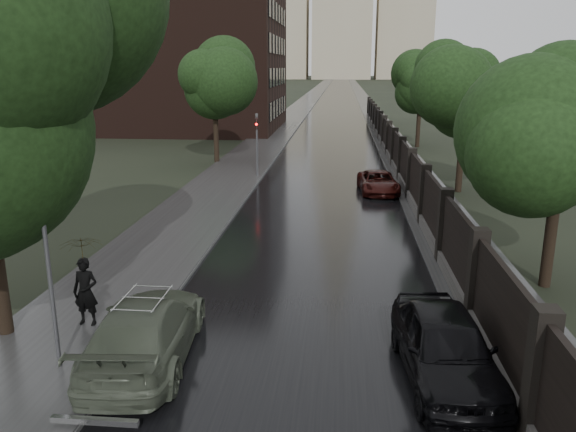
{
  "coord_description": "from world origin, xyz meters",
  "views": [
    {
      "loc": [
        0.9,
        -9.49,
        6.82
      ],
      "look_at": [
        -0.97,
        10.26,
        1.5
      ],
      "focal_mm": 35.0,
      "sensor_mm": 36.0,
      "label": 1
    }
  ],
  "objects_px": {
    "pedestrian_umbrella": "(82,256)",
    "tree_left_far": "(215,89)",
    "tree_right_b": "(465,102)",
    "volga_sedan": "(146,330)",
    "car_right_near": "(445,346)",
    "traffic_light": "(257,140)",
    "tree_right_a": "(564,131)",
    "car_right_far": "(378,182)",
    "tree_right_c": "(421,89)",
    "lamp_post": "(48,263)"
  },
  "relations": [
    {
      "from": "pedestrian_umbrella",
      "to": "tree_left_far",
      "type": "bearing_deg",
      "value": 97.04
    },
    {
      "from": "tree_right_b",
      "to": "volga_sedan",
      "type": "xyz_separation_m",
      "value": [
        -11.1,
        -19.75,
        -4.17
      ]
    },
    {
      "from": "volga_sedan",
      "to": "car_right_near",
      "type": "xyz_separation_m",
      "value": [
        6.91,
        -0.19,
        0.02
      ]
    },
    {
      "from": "traffic_light",
      "to": "car_right_near",
      "type": "distance_m",
      "value": 24.22
    },
    {
      "from": "tree_right_a",
      "to": "car_right_far",
      "type": "relative_size",
      "value": 1.63
    },
    {
      "from": "tree_right_b",
      "to": "car_right_near",
      "type": "height_order",
      "value": "tree_right_b"
    },
    {
      "from": "tree_right_c",
      "to": "traffic_light",
      "type": "height_order",
      "value": "tree_right_c"
    },
    {
      "from": "tree_right_c",
      "to": "car_right_far",
      "type": "distance_m",
      "value": 19.77
    },
    {
      "from": "tree_right_b",
      "to": "lamp_post",
      "type": "distance_m",
      "value": 24.33
    },
    {
      "from": "tree_right_a",
      "to": "traffic_light",
      "type": "height_order",
      "value": "tree_right_a"
    },
    {
      "from": "volga_sedan",
      "to": "car_right_far",
      "type": "height_order",
      "value": "volga_sedan"
    },
    {
      "from": "tree_left_far",
      "to": "pedestrian_umbrella",
      "type": "bearing_deg",
      "value": -85.01
    },
    {
      "from": "car_right_far",
      "to": "tree_left_far",
      "type": "bearing_deg",
      "value": 136.94
    },
    {
      "from": "traffic_light",
      "to": "car_right_far",
      "type": "bearing_deg",
      "value": -27.17
    },
    {
      "from": "tree_right_a",
      "to": "tree_right_c",
      "type": "height_order",
      "value": "same"
    },
    {
      "from": "traffic_light",
      "to": "tree_right_c",
      "type": "bearing_deg",
      "value": 51.82
    },
    {
      "from": "tree_right_b",
      "to": "tree_right_c",
      "type": "relative_size",
      "value": 1.0
    },
    {
      "from": "tree_left_far",
      "to": "traffic_light",
      "type": "xyz_separation_m",
      "value": [
        3.7,
        -5.01,
        -2.84
      ]
    },
    {
      "from": "tree_right_a",
      "to": "pedestrian_umbrella",
      "type": "height_order",
      "value": "tree_right_a"
    },
    {
      "from": "tree_left_far",
      "to": "volga_sedan",
      "type": "relative_size",
      "value": 1.38
    },
    {
      "from": "tree_right_a",
      "to": "pedestrian_umbrella",
      "type": "bearing_deg",
      "value": -161.86
    },
    {
      "from": "lamp_post",
      "to": "volga_sedan",
      "type": "height_order",
      "value": "lamp_post"
    },
    {
      "from": "pedestrian_umbrella",
      "to": "lamp_post",
      "type": "bearing_deg",
      "value": -80.11
    },
    {
      "from": "tree_right_c",
      "to": "pedestrian_umbrella",
      "type": "xyz_separation_m",
      "value": [
        -13.2,
        -36.32,
        -2.87
      ]
    },
    {
      "from": "tree_right_a",
      "to": "car_right_near",
      "type": "relative_size",
      "value": 1.49
    },
    {
      "from": "tree_right_a",
      "to": "volga_sedan",
      "type": "relative_size",
      "value": 1.31
    },
    {
      "from": "traffic_light",
      "to": "lamp_post",
      "type": "bearing_deg",
      "value": -92.68
    },
    {
      "from": "tree_right_c",
      "to": "volga_sedan",
      "type": "bearing_deg",
      "value": -106.38
    },
    {
      "from": "tree_right_a",
      "to": "traffic_light",
      "type": "bearing_deg",
      "value": 124.77
    },
    {
      "from": "tree_left_far",
      "to": "tree_right_b",
      "type": "bearing_deg",
      "value": -27.3
    },
    {
      "from": "tree_right_b",
      "to": "volga_sedan",
      "type": "bearing_deg",
      "value": -119.33
    },
    {
      "from": "tree_left_far",
      "to": "lamp_post",
      "type": "height_order",
      "value": "tree_left_far"
    },
    {
      "from": "car_right_far",
      "to": "pedestrian_umbrella",
      "type": "xyz_separation_m",
      "value": [
        -8.7,
        -17.57,
        1.48
      ]
    },
    {
      "from": "tree_right_a",
      "to": "volga_sedan",
      "type": "xyz_separation_m",
      "value": [
        -11.1,
        -5.75,
        -4.17
      ]
    },
    {
      "from": "traffic_light",
      "to": "car_right_far",
      "type": "xyz_separation_m",
      "value": [
        7.3,
        -3.75,
        -1.8
      ]
    },
    {
      "from": "tree_right_a",
      "to": "car_right_near",
      "type": "height_order",
      "value": "tree_right_a"
    },
    {
      "from": "tree_right_b",
      "to": "car_right_far",
      "type": "distance_m",
      "value": 6.3
    },
    {
      "from": "traffic_light",
      "to": "car_right_near",
      "type": "xyz_separation_m",
      "value": [
        7.61,
        -22.94,
        -1.59
      ]
    },
    {
      "from": "tree_right_c",
      "to": "lamp_post",
      "type": "relative_size",
      "value": 1.37
    },
    {
      "from": "tree_left_far",
      "to": "volga_sedan",
      "type": "height_order",
      "value": "tree_left_far"
    },
    {
      "from": "tree_left_far",
      "to": "tree_right_c",
      "type": "height_order",
      "value": "tree_left_far"
    },
    {
      "from": "tree_right_b",
      "to": "pedestrian_umbrella",
      "type": "relative_size",
      "value": 2.44
    },
    {
      "from": "lamp_post",
      "to": "pedestrian_umbrella",
      "type": "relative_size",
      "value": 1.78
    },
    {
      "from": "tree_right_c",
      "to": "car_right_near",
      "type": "distance_m",
      "value": 38.4
    },
    {
      "from": "tree_right_c",
      "to": "lamp_post",
      "type": "bearing_deg",
      "value": -108.52
    },
    {
      "from": "lamp_post",
      "to": "traffic_light",
      "type": "height_order",
      "value": "lamp_post"
    },
    {
      "from": "traffic_light",
      "to": "tree_right_a",
      "type": "bearing_deg",
      "value": -55.23
    },
    {
      "from": "tree_left_far",
      "to": "tree_right_c",
      "type": "relative_size",
      "value": 1.05
    },
    {
      "from": "car_right_near",
      "to": "car_right_far",
      "type": "relative_size",
      "value": 1.09
    },
    {
      "from": "tree_right_b",
      "to": "tree_right_c",
      "type": "bearing_deg",
      "value": 90.0
    }
  ]
}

